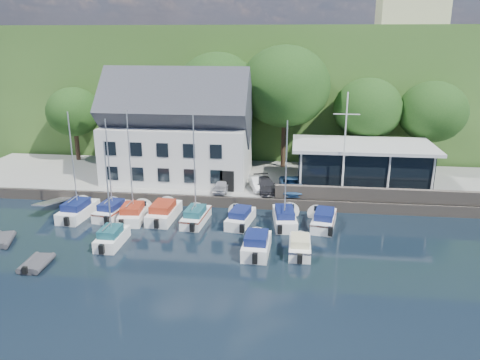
{
  "coord_description": "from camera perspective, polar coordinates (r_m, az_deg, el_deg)",
  "views": [
    {
      "loc": [
        4.6,
        -28.26,
        14.89
      ],
      "look_at": [
        0.12,
        9.0,
        3.26
      ],
      "focal_mm": 35.0,
      "sensor_mm": 36.0,
      "label": 1
    }
  ],
  "objects": [
    {
      "name": "boat_r1_2",
      "position": [
        39.33,
        -13.19,
        1.1
      ],
      "size": [
        2.62,
        6.15,
        8.55
      ],
      "primitive_type": null,
      "rotation": [
        0.0,
        0.0,
        0.1
      ],
      "color": "white",
      "rests_on": "ground"
    },
    {
      "name": "tree_3",
      "position": [
        50.67,
        5.43,
        8.78
      ],
      "size": [
        9.54,
        9.54,
        13.04
      ],
      "primitive_type": null,
      "color": "black",
      "rests_on": "quay"
    },
    {
      "name": "tree_1",
      "position": [
        54.54,
        -11.41,
        6.88
      ],
      "size": [
        6.47,
        6.47,
        8.84
      ],
      "primitive_type": null,
      "color": "black",
      "rests_on": "quay"
    },
    {
      "name": "farmhouse",
      "position": [
        82.29,
        20.3,
        19.85
      ],
      "size": [
        10.4,
        7.0,
        8.2
      ],
      "primitive_type": null,
      "color": "beige",
      "rests_on": "hillside"
    },
    {
      "name": "boat_r1_1",
      "position": [
        40.42,
        -15.67,
        1.42
      ],
      "size": [
        2.78,
        6.02,
        8.66
      ],
      "primitive_type": null,
      "rotation": [
        0.0,
        0.0,
        -0.16
      ],
      "color": "white",
      "rests_on": "ground"
    },
    {
      "name": "boat_r2_1",
      "position": [
        34.85,
        -15.82,
        -1.07
      ],
      "size": [
        1.75,
        5.14,
        8.69
      ],
      "primitive_type": null,
      "rotation": [
        0.0,
        0.0,
        -0.0
      ],
      "color": "white",
      "rests_on": "ground"
    },
    {
      "name": "club_pavilion",
      "position": [
        46.26,
        14.58,
        1.82
      ],
      "size": [
        13.2,
        7.2,
        4.1
      ],
      "primitive_type": null,
      "color": "black",
      "rests_on": "quay"
    },
    {
      "name": "car_dgrey",
      "position": [
        43.52,
        3.1,
        -0.59
      ],
      "size": [
        2.84,
        4.45,
        1.2
      ],
      "primitive_type": "imported",
      "rotation": [
        0.0,
        0.0,
        0.3
      ],
      "color": "#29292E",
      "rests_on": "quay"
    },
    {
      "name": "boat_r1_6",
      "position": [
        37.49,
        5.62,
        0.91
      ],
      "size": [
        2.62,
        6.74,
        8.83
      ],
      "primitive_type": null,
      "rotation": [
        0.0,
        0.0,
        0.12
      ],
      "color": "white",
      "rests_on": "ground"
    },
    {
      "name": "dinghy_0",
      "position": [
        39.5,
        -27.01,
        -6.42
      ],
      "size": [
        2.45,
        3.14,
        0.64
      ],
      "primitive_type": null,
      "rotation": [
        0.0,
        0.0,
        0.33
      ],
      "color": "#353539",
      "rests_on": "ground"
    },
    {
      "name": "boat_r1_3",
      "position": [
        40.07,
        -9.26,
        -3.67
      ],
      "size": [
        2.36,
        6.67,
        1.52
      ],
      "primitive_type": null,
      "rotation": [
        0.0,
        0.0,
        -0.04
      ],
      "color": "white",
      "rests_on": "ground"
    },
    {
      "name": "boat_r1_0",
      "position": [
        41.16,
        -19.67,
        1.78
      ],
      "size": [
        2.47,
        6.56,
        9.28
      ],
      "primitive_type": null,
      "rotation": [
        0.0,
        0.0,
        -0.07
      ],
      "color": "white",
      "rests_on": "ground"
    },
    {
      "name": "dinghy_1",
      "position": [
        34.66,
        -23.57,
        -9.19
      ],
      "size": [
        1.76,
        2.8,
        0.64
      ],
      "primitive_type": null,
      "rotation": [
        0.0,
        0.0,
        0.04
      ],
      "color": "#353539",
      "rests_on": "ground"
    },
    {
      "name": "boat_r2_3",
      "position": [
        33.58,
        2.04,
        -7.63
      ],
      "size": [
        2.16,
        5.55,
        1.58
      ],
      "primitive_type": null,
      "rotation": [
        0.0,
        0.0,
        -0.03
      ],
      "color": "white",
      "rests_on": "ground"
    },
    {
      "name": "boat_r1_7",
      "position": [
        38.62,
        10.19,
        -4.58
      ],
      "size": [
        2.8,
        6.27,
        1.46
      ],
      "primitive_type": null,
      "rotation": [
        0.0,
        0.0,
        -0.17
      ],
      "color": "white",
      "rests_on": "ground"
    },
    {
      "name": "quay",
      "position": [
        48.19,
        1.06,
        -0.16
      ],
      "size": [
        60.0,
        13.0,
        1.0
      ],
      "primitive_type": "cube",
      "color": "gray",
      "rests_on": "ground"
    },
    {
      "name": "gangway",
      "position": [
        45.33,
        -21.38,
        -3.2
      ],
      "size": [
        1.2,
        6.0,
        1.4
      ],
      "primitive_type": null,
      "color": "#BBBBC0",
      "rests_on": "ground"
    },
    {
      "name": "hillside",
      "position": [
        90.64,
        4.03,
        12.81
      ],
      "size": [
        160.0,
        75.0,
        16.0
      ],
      "primitive_type": "cube",
      "color": "#385921",
      "rests_on": "ground"
    },
    {
      "name": "boat_r1_4",
      "position": [
        37.81,
        -5.55,
        0.74
      ],
      "size": [
        2.22,
        6.07,
        8.44
      ],
      "primitive_type": null,
      "rotation": [
        0.0,
        0.0,
        -0.08
      ],
      "color": "white",
      "rests_on": "ground"
    },
    {
      "name": "tree_4",
      "position": [
        51.53,
        15.16,
        6.55
      ],
      "size": [
        7.14,
        7.14,
        9.76
      ],
      "primitive_type": null,
      "color": "black",
      "rests_on": "quay"
    },
    {
      "name": "flagpole",
      "position": [
        41.68,
        12.61,
        4.03
      ],
      "size": [
        2.24,
        0.2,
        9.35
      ],
      "primitive_type": null,
      "color": "silver",
      "rests_on": "quay"
    },
    {
      "name": "ground",
      "position": [
        32.27,
        -2.16,
        -10.27
      ],
      "size": [
        180.0,
        180.0,
        0.0
      ],
      "primitive_type": "plane",
      "color": "black",
      "rests_on": "ground"
    },
    {
      "name": "car_white",
      "position": [
        44.04,
        2.19,
        -0.39
      ],
      "size": [
        2.16,
        3.71,
        1.16
      ],
      "primitive_type": "imported",
      "rotation": [
        0.0,
        0.0,
        0.29
      ],
      "color": "silver",
      "rests_on": "quay"
    },
    {
      "name": "harbor_building",
      "position": [
        47.21,
        -7.55,
        5.41
      ],
      "size": [
        14.4,
        8.2,
        8.7
      ],
      "primitive_type": null,
      "color": "silver",
      "rests_on": "quay"
    },
    {
      "name": "car_silver",
      "position": [
        43.51,
        -2.19,
        -0.63
      ],
      "size": [
        1.52,
        3.39,
        1.13
      ],
      "primitive_type": "imported",
      "rotation": [
        0.0,
        0.0,
        -0.05
      ],
      "color": "silver",
      "rests_on": "quay"
    },
    {
      "name": "boat_r1_5",
      "position": [
        38.53,
        0.06,
        -4.39
      ],
      "size": [
        2.72,
        5.98,
        1.4
      ],
      "primitive_type": null,
      "rotation": [
        0.0,
        0.0,
        -0.17
      ],
      "color": "white",
      "rests_on": "ground"
    },
    {
      "name": "tree_5",
      "position": [
        52.68,
        22.21,
        5.96
      ],
      "size": [
        6.97,
        6.97,
        9.52
      ],
      "primitive_type": null,
      "color": "black",
      "rests_on": "quay"
    },
    {
      "name": "quay_face",
      "position": [
        42.06,
        0.16,
        -2.79
      ],
      "size": [
        60.0,
        0.3,
        1.0
      ],
      "primitive_type": "cube",
      "color": "#5F554C",
      "rests_on": "ground"
    },
    {
      "name": "car_blue",
      "position": [
        43.48,
        6.34,
        -0.57
      ],
      "size": [
        2.02,
        4.17,
        1.38
      ],
      "primitive_type": "imported",
      "rotation": [
        0.0,
        0.0,
        0.11
      ],
      "color": "#2C5588",
      "rests_on": "quay"
    },
    {
      "name": "tree_0",
      "position": [
        57.05,
        -19.47,
        6.44
      ],
      "size": [
        6.12,
        6.12,
        8.37
      ],
      "primitive_type": null,
      "color": "black",
      "rests_on": "quay"
    },
    {
      "name": "boat_r2_4",
      "position": [
        33.81,
        7.3,
        -7.8
      ],
      "size": [
        1.67,
        4.97,
        1.34
      ],
      "primitive_type": null,
      "rotation": [
        0.0,
        0.0,
        0.0
      ],
      "color": "white",
      "rests_on": "ground"
    },
    {
      "name": "tree_2",
      "position": [
        51.74,
        -2.74,
        8.58
      ],
      "size": [
        8.98,
        8.98,
        12.27
      ],
      "primitive_type": null,
      "color": "black",
      "rests_on": "quay"
    },
    {
      "name": "seawall",
      "position": [
        42.47,
        16.53,
        -1.76
      ],
      "size": [
        18.0,
        0.5,
        1.2
      ],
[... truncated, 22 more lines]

